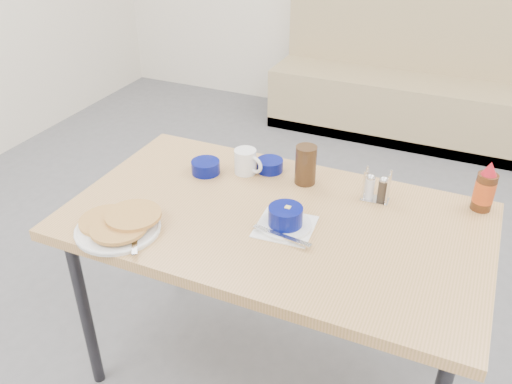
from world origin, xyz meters
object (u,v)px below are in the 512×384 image
at_px(grits_setting, 285,219).
at_px(amber_tumbler, 306,165).
at_px(coffee_mug, 246,161).
at_px(pancake_plate, 119,225).
at_px(booth_bench, 404,87).
at_px(syrup_bottle, 485,189).
at_px(butter_bowl, 270,165).
at_px(creamer_bowl, 206,167).
at_px(condiment_caddy, 376,190).
at_px(dining_table, 275,231).

bearing_deg(grits_setting, amber_tumbler, 97.37).
bearing_deg(coffee_mug, amber_tumbler, 5.45).
height_order(coffee_mug, grits_setting, coffee_mug).
bearing_deg(pancake_plate, grits_setting, 25.52).
height_order(booth_bench, coffee_mug, booth_bench).
distance_m(amber_tumbler, syrup_bottle, 0.62).
bearing_deg(butter_bowl, creamer_bowl, -152.24).
bearing_deg(creamer_bowl, condiment_caddy, 6.23).
distance_m(creamer_bowl, condiment_caddy, 0.64).
distance_m(pancake_plate, coffee_mug, 0.56).
height_order(booth_bench, condiment_caddy, booth_bench).
relative_size(amber_tumbler, syrup_bottle, 0.81).
bearing_deg(booth_bench, coffee_mug, -95.36).
xyz_separation_m(booth_bench, dining_table, (0.00, -2.53, 0.35)).
bearing_deg(coffee_mug, dining_table, -47.14).
bearing_deg(pancake_plate, coffee_mug, 67.07).
distance_m(dining_table, syrup_bottle, 0.72).
bearing_deg(booth_bench, amber_tumbler, -89.65).
relative_size(coffee_mug, butter_bowl, 1.20).
bearing_deg(coffee_mug, creamer_bowl, -156.19).
height_order(condiment_caddy, syrup_bottle, syrup_bottle).
bearing_deg(condiment_caddy, amber_tumbler, 174.69).
height_order(coffee_mug, condiment_caddy, condiment_caddy).
distance_m(dining_table, grits_setting, 0.12).
bearing_deg(creamer_bowl, dining_table, -25.45).
relative_size(pancake_plate, creamer_bowl, 2.58).
bearing_deg(coffee_mug, condiment_caddy, 0.83).
bearing_deg(condiment_caddy, booth_bench, 94.83).
relative_size(grits_setting, creamer_bowl, 1.99).
relative_size(butter_bowl, amber_tumbler, 0.69).
distance_m(condiment_caddy, syrup_bottle, 0.36).
bearing_deg(creamer_bowl, grits_setting, -27.80).
relative_size(butter_bowl, syrup_bottle, 0.56).
distance_m(butter_bowl, amber_tumbler, 0.17).
distance_m(butter_bowl, condiment_caddy, 0.42).
distance_m(coffee_mug, butter_bowl, 0.10).
relative_size(pancake_plate, syrup_bottle, 1.55).
relative_size(pancake_plate, coffee_mug, 2.30).
relative_size(dining_table, coffee_mug, 11.49).
bearing_deg(dining_table, amber_tumbler, 86.84).
relative_size(pancake_plate, grits_setting, 1.29).
height_order(grits_setting, syrup_bottle, syrup_bottle).
height_order(booth_bench, dining_table, booth_bench).
distance_m(booth_bench, dining_table, 2.56).
xyz_separation_m(booth_bench, syrup_bottle, (0.63, -2.20, 0.49)).
relative_size(dining_table, condiment_caddy, 12.03).
distance_m(grits_setting, creamer_bowl, 0.46).
xyz_separation_m(dining_table, coffee_mug, (-0.22, 0.23, 0.11)).
xyz_separation_m(grits_setting, condiment_caddy, (0.23, 0.29, 0.01)).
relative_size(creamer_bowl, butter_bowl, 1.07).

